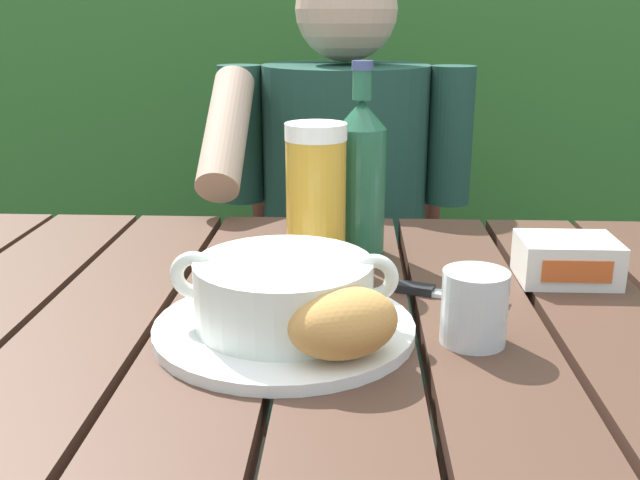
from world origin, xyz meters
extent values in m
cube|color=#482F23|center=(-0.28, 0.00, 0.75)|extent=(0.13, 0.82, 0.04)
cube|color=#482F23|center=(-0.14, 0.00, 0.75)|extent=(0.13, 0.82, 0.04)
cube|color=#482F23|center=(0.00, 0.00, 0.75)|extent=(0.13, 0.82, 0.04)
cube|color=#482F23|center=(0.14, 0.00, 0.75)|extent=(0.13, 0.82, 0.04)
cube|color=#482F23|center=(0.28, 0.00, 0.75)|extent=(0.13, 0.82, 0.04)
cube|color=#482F23|center=(0.00, 0.38, 0.69)|extent=(1.20, 0.03, 0.08)
cube|color=#482F23|center=(-0.58, 0.37, 0.37)|extent=(0.06, 0.06, 0.73)
cube|color=#2E6429|center=(0.00, 1.55, 0.84)|extent=(4.03, 0.60, 1.69)
cylinder|color=#4E261B|center=(0.19, 0.58, 0.22)|extent=(0.04, 0.04, 0.44)
cylinder|color=#4E261B|center=(-0.23, 0.58, 0.22)|extent=(0.04, 0.04, 0.44)
cylinder|color=#4E261B|center=(0.19, 1.00, 0.22)|extent=(0.04, 0.04, 0.44)
cylinder|color=#4E261B|center=(-0.23, 1.00, 0.22)|extent=(0.04, 0.04, 0.44)
cube|color=#4E261B|center=(-0.02, 0.79, 0.45)|extent=(0.46, 0.46, 0.02)
cylinder|color=#4E261B|center=(0.19, 1.00, 0.70)|extent=(0.04, 0.04, 0.52)
cylinder|color=#4E261B|center=(-0.23, 1.00, 0.70)|extent=(0.04, 0.04, 0.52)
cube|color=#4E261B|center=(-0.02, 1.00, 0.62)|extent=(0.42, 0.02, 0.04)
cube|color=#4E261B|center=(-0.02, 1.00, 0.75)|extent=(0.42, 0.02, 0.04)
cube|color=#4E261B|center=(-0.02, 1.00, 0.89)|extent=(0.42, 0.02, 0.04)
cylinder|color=#1D4035|center=(0.07, 0.49, 0.23)|extent=(0.11, 0.11, 0.45)
cylinder|color=#1D4035|center=(0.07, 0.59, 0.51)|extent=(0.13, 0.40, 0.13)
cylinder|color=#1D4035|center=(-0.10, 0.49, 0.23)|extent=(0.11, 0.11, 0.45)
cylinder|color=#1D4035|center=(-0.10, 0.59, 0.51)|extent=(0.13, 0.40, 0.13)
cylinder|color=#1D4035|center=(-0.02, 0.69, 0.75)|extent=(0.32, 0.32, 0.48)
sphere|color=tan|center=(-0.02, 0.69, 1.09)|extent=(0.19, 0.19, 0.19)
cylinder|color=#1D4035|center=(0.18, 0.67, 0.86)|extent=(0.08, 0.08, 0.26)
cylinder|color=#1D4035|center=(-0.22, 0.67, 0.86)|extent=(0.08, 0.08, 0.26)
cylinder|color=tan|center=(-0.22, 0.51, 0.89)|extent=(0.07, 0.25, 0.21)
cylinder|color=white|center=(-0.07, -0.04, 0.78)|extent=(0.27, 0.27, 0.01)
cylinder|color=white|center=(-0.07, -0.04, 0.81)|extent=(0.18, 0.18, 0.07)
cylinder|color=#C57A2A|center=(-0.07, -0.04, 0.83)|extent=(0.16, 0.16, 0.01)
torus|color=white|center=(-0.16, -0.04, 0.83)|extent=(0.05, 0.01, 0.05)
torus|color=white|center=(0.02, -0.04, 0.83)|extent=(0.05, 0.01, 0.05)
ellipsoid|color=#C98B45|center=(-0.01, -0.11, 0.81)|extent=(0.13, 0.12, 0.06)
cylinder|color=gold|center=(-0.05, 0.18, 0.85)|extent=(0.08, 0.08, 0.16)
cylinder|color=white|center=(-0.05, 0.18, 0.94)|extent=(0.08, 0.08, 0.02)
cylinder|color=#245C3F|center=(0.01, 0.23, 0.85)|extent=(0.07, 0.07, 0.17)
cone|color=#245C3F|center=(0.01, 0.23, 0.96)|extent=(0.07, 0.07, 0.04)
cylinder|color=#245C3F|center=(0.01, 0.23, 1.00)|extent=(0.03, 0.03, 0.04)
cylinder|color=#3F497B|center=(0.01, 0.23, 1.02)|extent=(0.03, 0.03, 0.01)
cylinder|color=silver|center=(0.12, -0.05, 0.81)|extent=(0.07, 0.07, 0.07)
cube|color=white|center=(0.26, 0.13, 0.80)|extent=(0.12, 0.09, 0.05)
cube|color=#CF5824|center=(0.26, 0.09, 0.80)|extent=(0.08, 0.00, 0.03)
cube|color=silver|center=(0.12, 0.06, 0.77)|extent=(0.11, 0.06, 0.00)
cube|color=black|center=(0.07, 0.08, 0.77)|extent=(0.06, 0.04, 0.01)
camera|label=1|loc=(0.00, -0.73, 1.08)|focal=41.09mm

